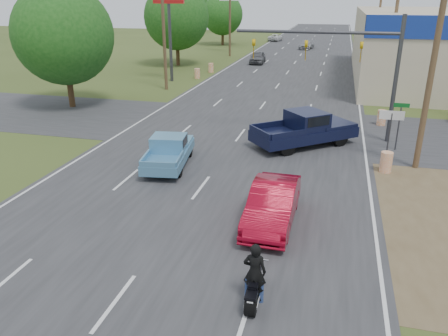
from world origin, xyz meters
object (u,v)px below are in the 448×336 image
(rider, at_px, (255,275))
(distant_car_silver, at_px, (307,45))
(distant_car_grey, at_px, (258,57))
(navy_pickup, at_px, (307,128))
(red_convertible, at_px, (273,204))
(distant_car_white, at_px, (275,38))
(blue_pickup, at_px, (169,150))
(motorcycle, at_px, (254,289))

(rider, bearing_deg, distant_car_silver, -88.72)
(distant_car_grey, height_order, distant_car_silver, distant_car_grey)
(navy_pickup, bearing_deg, red_convertible, -43.60)
(rider, bearing_deg, distant_car_grey, -81.68)
(red_convertible, distance_m, distant_car_white, 70.59)
(red_convertible, relative_size, rider, 2.65)
(red_convertible, height_order, blue_pickup, blue_pickup)
(blue_pickup, bearing_deg, distant_car_white, 85.06)
(distant_car_white, bearing_deg, rider, 104.69)
(blue_pickup, xyz_separation_m, navy_pickup, (6.31, 4.83, 0.22))
(red_convertible, distance_m, navy_pickup, 9.51)
(motorcycle, height_order, rider, rider)
(motorcycle, bearing_deg, navy_pickup, 86.96)
(navy_pickup, bearing_deg, distant_car_grey, 154.48)
(blue_pickup, height_order, distant_car_grey, blue_pickup)
(red_convertible, height_order, rider, rider)
(distant_car_grey, relative_size, distant_car_silver, 0.94)
(motorcycle, bearing_deg, distant_car_grey, 98.31)
(navy_pickup, bearing_deg, distant_car_silver, 143.72)
(rider, distance_m, blue_pickup, 11.06)
(motorcycle, height_order, blue_pickup, blue_pickup)
(blue_pickup, relative_size, navy_pickup, 0.81)
(distant_car_silver, bearing_deg, rider, -79.30)
(blue_pickup, distance_m, distant_car_silver, 53.43)
(red_convertible, relative_size, motorcycle, 2.39)
(blue_pickup, xyz_separation_m, distant_car_silver, (2.50, 53.38, -0.11))
(red_convertible, relative_size, navy_pickup, 0.77)
(red_convertible, height_order, distant_car_grey, red_convertible)
(blue_pickup, bearing_deg, rider, -65.46)
(distant_car_grey, bearing_deg, red_convertible, -81.63)
(rider, relative_size, distant_car_silver, 0.38)
(motorcycle, xyz_separation_m, distant_car_silver, (-3.55, 62.68, 0.23))
(blue_pickup, height_order, distant_car_white, blue_pickup)
(red_convertible, height_order, motorcycle, red_convertible)
(rider, distance_m, navy_pickup, 14.10)
(motorcycle, height_order, navy_pickup, navy_pickup)
(red_convertible, height_order, navy_pickup, navy_pickup)
(navy_pickup, bearing_deg, motorcycle, -41.84)
(motorcycle, xyz_separation_m, distant_car_grey, (-8.17, 45.06, 0.30))
(motorcycle, distance_m, distant_car_silver, 62.78)
(motorcycle, xyz_separation_m, navy_pickup, (0.26, 14.13, 0.56))
(red_convertible, distance_m, blue_pickup, 7.48)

